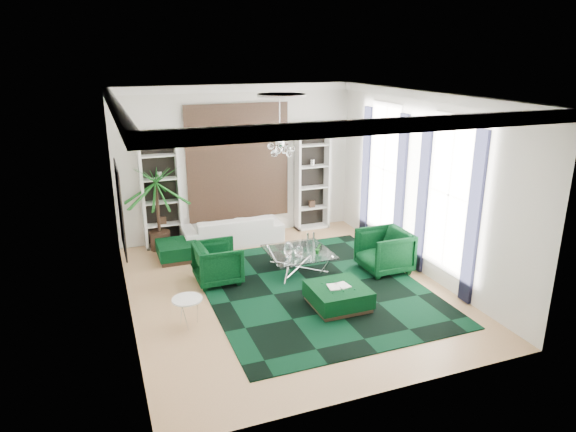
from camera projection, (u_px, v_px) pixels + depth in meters
name	position (u px, v px, depth m)	size (l,w,h in m)	color
floor	(287.00, 290.00, 10.25)	(6.00, 7.00, 0.02)	tan
ceiling	(287.00, 94.00, 9.07)	(6.00, 7.00, 0.02)	white
wall_back	(238.00, 162.00, 12.78)	(6.00, 0.02, 3.80)	silver
wall_front	(385.00, 268.00, 6.54)	(6.00, 0.02, 3.80)	silver
wall_left	(121.00, 215.00, 8.64)	(0.02, 7.00, 3.80)	silver
wall_right	(422.00, 184.00, 10.68)	(0.02, 7.00, 3.80)	silver
crown_molding	(287.00, 101.00, 9.11)	(6.00, 7.00, 0.18)	white
ceiling_medallion	(282.00, 95.00, 9.35)	(0.90, 0.90, 0.05)	white
tapestry	(238.00, 163.00, 12.74)	(2.50, 0.06, 2.80)	black
shelving_left	(161.00, 191.00, 12.10)	(0.90, 0.38, 2.80)	white
shelving_right	(312.00, 177.00, 13.42)	(0.90, 0.38, 2.80)	white
painting	(121.00, 208.00, 9.20)	(0.04, 1.30, 1.60)	black
window_near	(449.00, 195.00, 9.87)	(0.03, 1.10, 2.90)	white
curtain_near_a	(474.00, 219.00, 9.24)	(0.07, 0.30, 3.25)	black
curtain_near_b	(423.00, 197.00, 10.63)	(0.07, 0.30, 3.25)	black
window_far	(384.00, 169.00, 12.01)	(0.03, 1.10, 2.90)	white
curtain_far_a	(400.00, 188.00, 11.38)	(0.07, 0.30, 3.25)	black
curtain_far_b	(366.00, 173.00, 12.76)	(0.07, 0.30, 3.25)	black
rug	(314.00, 288.00, 10.29)	(4.20, 5.00, 0.02)	black
sofa	(232.00, 230.00, 12.60)	(2.42, 0.95, 0.71)	silver
armchair_left	(218.00, 263.00, 10.47)	(0.89, 0.92, 0.84)	black
armchair_right	(384.00, 251.00, 10.99)	(0.97, 1.00, 0.91)	black
coffee_table	(299.00, 261.00, 11.05)	(1.31, 1.31, 0.45)	white
ottoman_side	(178.00, 251.00, 11.70)	(0.89, 0.89, 0.39)	black
ottoman_front	(338.00, 297.00, 9.50)	(1.02, 1.02, 0.41)	black
book	(338.00, 286.00, 9.43)	(0.41, 0.28, 0.03)	white
side_table	(188.00, 312.00, 8.83)	(0.52, 0.52, 0.50)	white
palm	(157.00, 195.00, 11.94)	(1.67, 1.67, 2.68)	#196A1F
chandelier	(280.00, 143.00, 9.90)	(0.73, 0.73, 0.66)	white
table_plant	(318.00, 249.00, 10.81)	(0.13, 0.10, 0.23)	#196A1F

